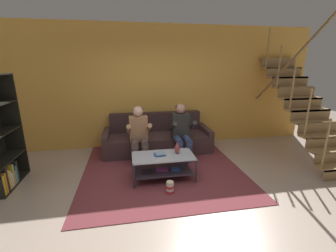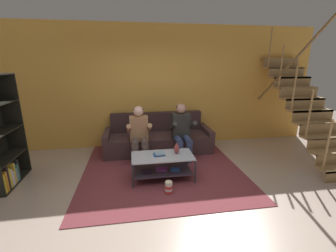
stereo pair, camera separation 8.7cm
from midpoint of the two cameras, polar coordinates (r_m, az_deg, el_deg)
The scene contains 11 objects.
ground at distance 3.69m, azimuth -0.36°, elevation -17.31°, with size 16.80×16.80×0.00m, color #B5A090.
back_partition at distance 5.57m, azimuth -4.32°, elevation 9.82°, with size 8.40×0.12×2.90m, color gold.
staircase_run at distance 5.68m, azimuth 31.93°, elevation 5.00°, with size 0.94×2.52×3.05m.
couch at distance 5.33m, azimuth -2.06°, elevation -3.28°, with size 2.46×0.87×0.86m.
person_seated_left at distance 4.69m, azimuth -6.80°, elevation -1.59°, with size 0.50×0.58×1.16m.
person_seated_right at distance 4.81m, azimuth 4.05°, elevation -0.95°, with size 0.50×0.58×1.18m.
coffee_table at distance 4.04m, azimuth -0.82°, elevation -9.48°, with size 1.08×0.56×0.45m.
area_rug at distance 4.67m, azimuth -1.27°, elevation -9.74°, with size 3.00×3.33×0.01m.
vase at distance 4.04m, azimuth 2.82°, elevation -5.84°, with size 0.10×0.10×0.18m.
book_stack at distance 3.99m, azimuth -1.60°, elevation -7.10°, with size 0.21×0.18×0.04m.
popcorn_tub at distance 3.71m, azimuth 0.87°, elevation -15.18°, with size 0.12×0.12×0.21m.
Camera 2 is at (-0.43, -3.07, 2.00)m, focal length 24.00 mm.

